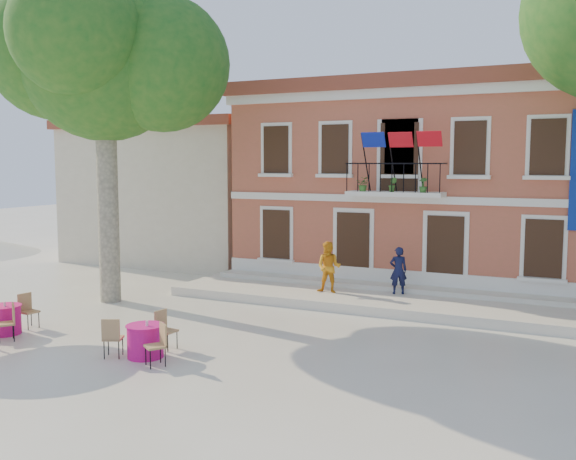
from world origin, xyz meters
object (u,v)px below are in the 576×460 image
Objects in this scene: pedestrian_orange at (329,267)px; cafe_table_0 at (4,318)px; cafe_table_1 at (145,339)px; plane_tree_west at (104,58)px; pedestrian_navy at (398,270)px.

cafe_table_0 is (-6.27, -7.40, -0.71)m from pedestrian_orange.
pedestrian_orange is 9.73m from cafe_table_0.
cafe_table_0 and cafe_table_1 have the same top height.
pedestrian_navy is at bearing 24.01° from plane_tree_west.
cafe_table_1 is at bearing -106.50° from pedestrian_orange.
plane_tree_west is 5.68× the size of cafe_table_1.
plane_tree_west is at bearing 137.87° from cafe_table_1.
pedestrian_orange is 0.90× the size of cafe_table_1.
cafe_table_0 is 4.66m from cafe_table_1.
cafe_table_0 is 0.99× the size of cafe_table_1.
pedestrian_orange reaches higher than cafe_table_0.
cafe_table_1 is (4.66, -0.02, 0.00)m from cafe_table_0.
cafe_table_0 is at bearing 19.87° from pedestrian_navy.
plane_tree_west is 6.32× the size of pedestrian_orange.
pedestrian_navy is 2.24m from pedestrian_orange.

